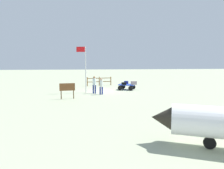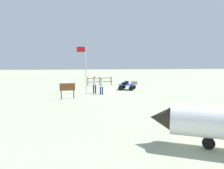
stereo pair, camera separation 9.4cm
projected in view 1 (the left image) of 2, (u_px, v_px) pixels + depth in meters
The scene contains 10 objects.
ground_plane at pixel (104, 91), 21.77m from camera, with size 120.00×120.00×0.00m, color #A8B08F.
luggage_cart at pixel (127, 86), 22.65m from camera, with size 2.14×1.96×0.62m.
suitcase_maroon at pixel (134, 83), 22.08m from camera, with size 0.64×0.33×0.39m.
suitcase_grey at pixel (126, 82), 23.08m from camera, with size 0.53×0.38×0.32m.
suitcase_navy at pixel (124, 84), 22.09m from camera, with size 0.49×0.40×0.27m.
worker_lead at pixel (94, 84), 19.89m from camera, with size 0.34×0.34×1.72m.
worker_trailing at pixel (101, 85), 19.26m from camera, with size 0.34×0.32×1.58m.
flagpole at pixel (85, 65), 20.24m from camera, with size 0.94×0.19×4.75m.
signboard at pixel (67, 88), 16.99m from camera, with size 1.29×0.24×1.34m.
wooden_fence at pixel (99, 81), 26.42m from camera, with size 3.27×0.76×1.17m.
Camera 1 is at (1.66, 21.50, 3.16)m, focal length 32.13 mm.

